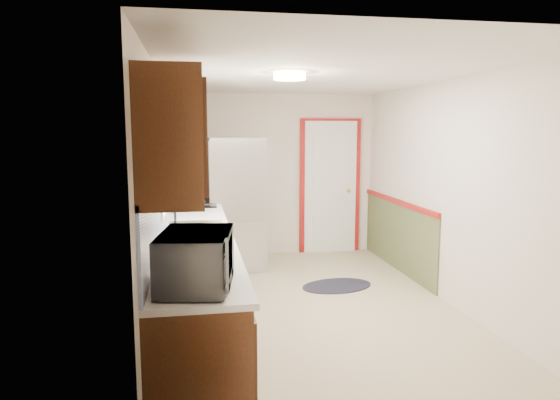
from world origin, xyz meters
name	(u,v)px	position (x,y,z in m)	size (l,w,h in m)	color
room_shell	(315,197)	(0.00, 0.00, 1.20)	(3.20, 5.20, 2.52)	tan
kitchen_run	(192,246)	(-1.24, -0.29, 0.81)	(0.63, 4.00, 2.20)	#3D1E0D
back_wall_trim	(344,196)	(0.99, 2.21, 0.89)	(1.12, 2.30, 2.08)	maroon
ceiling_fixture	(290,76)	(-0.30, -0.20, 2.36)	(0.30, 0.30, 0.06)	#FFD88C
microwave	(196,254)	(-1.20, -1.95, 1.14)	(0.60, 0.33, 0.41)	white
refrigerator	(234,204)	(-0.68, 1.77, 0.89)	(0.82, 0.79, 1.77)	#B7B7BC
rug	(337,286)	(0.47, 0.74, 0.01)	(0.88, 0.56, 0.01)	black
cooktop	(195,204)	(-1.19, 1.40, 0.95)	(0.51, 0.62, 0.02)	black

